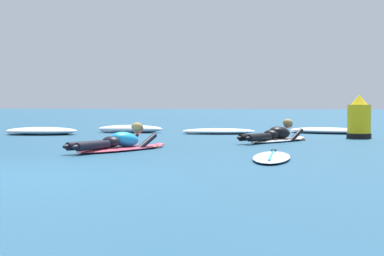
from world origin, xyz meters
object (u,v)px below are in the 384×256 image
(surfer_far, at_px, (276,135))
(drifting_surfboard, at_px, (272,157))
(channel_marker_buoy, at_px, (359,121))
(surfer_near, at_px, (120,143))

(surfer_far, bearing_deg, drifting_surfboard, -87.54)
(surfer_far, bearing_deg, channel_marker_buoy, 43.55)
(drifting_surfboard, distance_m, channel_marker_buoy, 6.26)
(channel_marker_buoy, bearing_deg, surfer_near, -132.82)
(surfer_far, relative_size, drifting_surfboard, 1.11)
(surfer_near, bearing_deg, drifting_surfboard, -23.64)
(surfer_near, xyz_separation_m, channel_marker_buoy, (4.45, 4.80, 0.29))
(surfer_near, relative_size, drifting_surfboard, 1.19)
(surfer_near, xyz_separation_m, drifting_surfboard, (2.77, -1.21, -0.10))
(drifting_surfboard, relative_size, channel_marker_buoy, 2.03)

